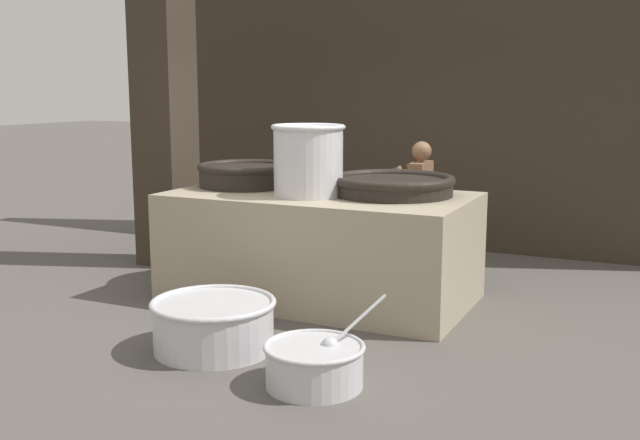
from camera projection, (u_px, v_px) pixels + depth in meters
ground_plane at (320, 298)px, 7.33m from camera, size 60.00×60.00×0.00m
back_wall at (416, 103)px, 9.58m from camera, size 7.18×0.24×3.66m
support_pillar at (164, 105)px, 8.51m from camera, size 0.55×0.55×3.66m
hearth_platform at (320, 246)px, 7.24m from camera, size 2.87×1.55×1.03m
giant_wok_near at (246, 174)px, 7.64m from camera, size 0.99×0.99×0.24m
giant_wok_far at (393, 184)px, 7.03m from camera, size 1.17×1.17×0.19m
stock_pot at (308, 159)px, 6.94m from camera, size 0.69×0.69×0.66m
cook at (420, 206)px, 7.89m from camera, size 0.35×0.54×1.48m
prep_bowl_vegetables at (315, 363)px, 5.14m from camera, size 0.72×0.80×0.59m
prep_bowl_meat at (214, 322)px, 5.84m from camera, size 0.99×0.99×0.40m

